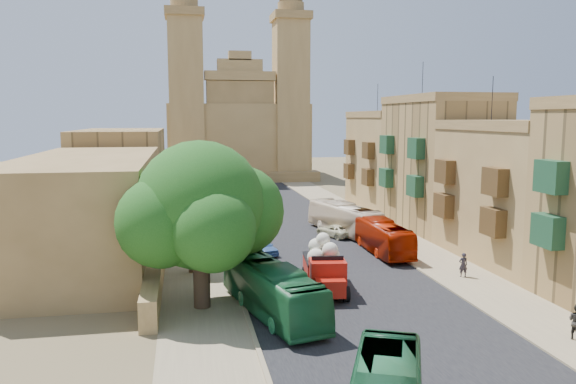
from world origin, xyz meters
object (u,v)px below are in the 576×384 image
object	(u,v)px
street_tree_d	(186,176)
olive_pickup	(352,222)
street_tree_c	(187,188)
car_white_a	(242,215)
car_blue_a	(263,247)
ficus_tree	(202,210)
bus_green_north	(272,289)
car_cream	(335,231)
car_white_b	(274,199)
red_truck	(325,266)
street_tree_a	(191,226)
pedestrian_c	(403,240)
bus_red_east	(381,236)
car_dkblue	(245,198)
pedestrian_a	(463,265)
bus_cream_east	(344,219)
street_tree_b	(189,209)
church	(237,128)
car_blue_b	(248,193)

from	to	relation	value
street_tree_d	olive_pickup	xyz separation A→B (m)	(16.50, -23.19, -2.72)
street_tree_c	street_tree_d	size ratio (longest dim) A/B	0.95
street_tree_c	car_white_a	bearing A→B (deg)	-34.63
car_blue_a	car_white_a	world-z (taller)	car_white_a
ficus_tree	bus_green_north	xyz separation A→B (m)	(3.92, -2.00, -4.52)
car_cream	bus_green_north	bearing A→B (deg)	40.53
car_white_b	ficus_tree	bearing A→B (deg)	93.52
bus_green_north	car_cream	world-z (taller)	bus_green_north
red_truck	car_cream	world-z (taller)	red_truck
street_tree_a	pedestrian_c	size ratio (longest dim) A/B	2.64
bus_red_east	car_dkblue	bearing A→B (deg)	-74.39
street_tree_c	street_tree_d	bearing A→B (deg)	90.00
street_tree_c	car_dkblue	size ratio (longest dim) A/B	1.05
bus_green_north	car_white_a	distance (m)	29.99
red_truck	olive_pickup	distance (m)	20.51
car_white_a	pedestrian_a	xyz separation A→B (m)	(13.50, -24.85, 0.20)
bus_cream_east	red_truck	bearing A→B (deg)	55.84
ficus_tree	car_white_b	bearing A→B (deg)	74.81
street_tree_a	car_white_b	xyz separation A→B (m)	(11.49, 32.16, -2.90)
street_tree_b	car_cream	distance (m)	14.23
olive_pickup	car_cream	distance (m)	3.58
bus_red_east	car_dkblue	size ratio (longest dim) A/B	2.07
bus_cream_east	pedestrian_a	world-z (taller)	bus_cream_east
bus_cream_east	street_tree_c	bearing A→B (deg)	-53.13
church	car_blue_a	xyz separation A→B (m)	(-3.98, -62.02, -8.86)
car_cream	car_white_a	bearing A→B (deg)	-74.57
street_tree_a	bus_cream_east	size ratio (longest dim) A/B	0.48
street_tree_d	pedestrian_a	xyz separation A→B (m)	(19.37, -40.90, -2.68)
street_tree_a	olive_pickup	xyz separation A→B (m)	(16.50, 12.81, -2.66)
ficus_tree	street_tree_a	bearing A→B (deg)	94.22
street_tree_a	street_tree_c	distance (m)	24.00
church	pedestrian_c	distance (m)	64.27
street_tree_a	car_white_b	world-z (taller)	street_tree_a
bus_cream_east	car_blue_a	bearing A→B (deg)	23.12
street_tree_b	street_tree_d	xyz separation A→B (m)	(0.00, 24.00, 0.72)
street_tree_d	pedestrian_a	bearing A→B (deg)	-64.66
church	olive_pickup	bearing A→B (deg)	-83.11
bus_green_north	car_white_a	world-z (taller)	bus_green_north
street_tree_a	car_dkblue	size ratio (longest dim) A/B	1.08
red_truck	ficus_tree	bearing A→B (deg)	-167.08
car_dkblue	car_white_b	xyz separation A→B (m)	(3.77, -1.56, -0.10)
street_tree_c	car_white_a	world-z (taller)	street_tree_c
church	pedestrian_a	world-z (taller)	church
car_white_a	street_tree_d	bearing A→B (deg)	122.40
street_tree_b	car_blue_a	xyz separation A→B (m)	(6.02, -7.41, -2.20)
car_blue_b	street_tree_a	bearing A→B (deg)	-125.84
red_truck	bus_cream_east	xyz separation A→B (m)	(6.56, 17.64, -0.11)
olive_pickup	car_dkblue	distance (m)	22.68
ficus_tree	street_tree_c	size ratio (longest dim) A/B	2.00
car_blue_a	street_tree_b	bearing A→B (deg)	112.06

